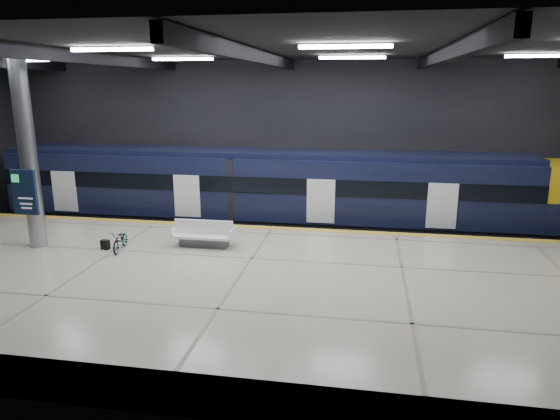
# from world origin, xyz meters

# --- Properties ---
(ground) EXTENTS (30.00, 30.00, 0.00)m
(ground) POSITION_xyz_m (0.00, 0.00, 0.00)
(ground) COLOR black
(ground) RESTS_ON ground
(room_shell) EXTENTS (30.10, 16.10, 8.05)m
(room_shell) POSITION_xyz_m (-0.00, 0.00, 5.72)
(room_shell) COLOR black
(room_shell) RESTS_ON ground
(platform) EXTENTS (30.00, 11.00, 1.10)m
(platform) POSITION_xyz_m (0.00, -2.50, 0.55)
(platform) COLOR #B5AC99
(platform) RESTS_ON ground
(safety_strip) EXTENTS (30.00, 0.40, 0.01)m
(safety_strip) POSITION_xyz_m (0.00, 2.75, 1.11)
(safety_strip) COLOR gold
(safety_strip) RESTS_ON platform
(rails) EXTENTS (30.00, 1.52, 0.16)m
(rails) POSITION_xyz_m (0.00, 5.50, 0.08)
(rails) COLOR gray
(rails) RESTS_ON ground
(train) EXTENTS (29.40, 2.84, 3.79)m
(train) POSITION_xyz_m (0.67, 5.50, 2.06)
(train) COLOR black
(train) RESTS_ON ground
(bench) EXTENTS (2.25, 0.94, 0.99)m
(bench) POSITION_xyz_m (-2.00, -0.00, 1.45)
(bench) COLOR #595B60
(bench) RESTS_ON platform
(bicycle) EXTENTS (0.73, 1.50, 0.76)m
(bicycle) POSITION_xyz_m (-4.79, -0.96, 1.48)
(bicycle) COLOR #99999E
(bicycle) RESTS_ON platform
(pannier_bag) EXTENTS (0.32, 0.22, 0.35)m
(pannier_bag) POSITION_xyz_m (-5.39, -0.96, 1.28)
(pannier_bag) COLOR black
(pannier_bag) RESTS_ON platform
(info_column) EXTENTS (0.90, 0.78, 6.90)m
(info_column) POSITION_xyz_m (-8.00, -1.03, 4.46)
(info_column) COLOR #9EA0A5
(info_column) RESTS_ON platform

